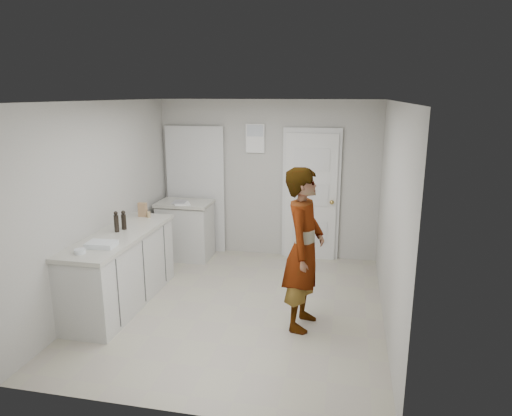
% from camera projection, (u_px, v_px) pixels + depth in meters
% --- Properties ---
extents(ground, '(4.00, 4.00, 0.00)m').
position_uv_depth(ground, '(239.00, 306.00, 5.69)').
color(ground, '#AEA992').
rests_on(ground, ground).
extents(room_shell, '(4.00, 4.00, 4.00)m').
position_uv_depth(room_shell, '(256.00, 193.00, 7.33)').
color(room_shell, '#A9A69F').
rests_on(room_shell, ground).
extents(main_counter, '(0.64, 1.96, 0.93)m').
position_uv_depth(main_counter, '(122.00, 271.00, 5.68)').
color(main_counter, silver).
rests_on(main_counter, ground).
extents(side_counter, '(0.84, 0.61, 0.93)m').
position_uv_depth(side_counter, '(186.00, 232.00, 7.30)').
color(side_counter, silver).
rests_on(side_counter, ground).
extents(person, '(0.53, 0.72, 1.83)m').
position_uv_depth(person, '(304.00, 249.00, 5.02)').
color(person, silver).
rests_on(person, ground).
extents(cake_mix_box, '(0.12, 0.05, 0.20)m').
position_uv_depth(cake_mix_box, '(143.00, 210.00, 6.30)').
color(cake_mix_box, '#A67753').
rests_on(cake_mix_box, main_counter).
extents(spice_jar, '(0.05, 0.05, 0.08)m').
position_uv_depth(spice_jar, '(149.00, 215.00, 6.27)').
color(spice_jar, tan).
rests_on(spice_jar, main_counter).
extents(oil_cruet_a, '(0.06, 0.06, 0.24)m').
position_uv_depth(oil_cruet_a, '(124.00, 220.00, 5.70)').
color(oil_cruet_a, black).
rests_on(oil_cruet_a, main_counter).
extents(oil_cruet_b, '(0.06, 0.06, 0.26)m').
position_uv_depth(oil_cruet_b, '(116.00, 222.00, 5.59)').
color(oil_cruet_b, black).
rests_on(oil_cruet_b, main_counter).
extents(baking_dish, '(0.33, 0.24, 0.06)m').
position_uv_depth(baking_dish, '(101.00, 244.00, 5.07)').
color(baking_dish, silver).
rests_on(baking_dish, main_counter).
extents(egg_bowl, '(0.12, 0.12, 0.05)m').
position_uv_depth(egg_bowl, '(80.00, 251.00, 4.86)').
color(egg_bowl, silver).
rests_on(egg_bowl, main_counter).
extents(papers, '(0.35, 0.37, 0.01)m').
position_uv_depth(papers, '(182.00, 203.00, 7.06)').
color(papers, white).
rests_on(papers, side_counter).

